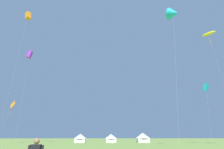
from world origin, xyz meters
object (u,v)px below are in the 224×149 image
object	(u,v)px
kite_purple_box	(29,54)
kite_orange_diamond	(13,105)
festival_tent_right	(111,138)
festival_tent_center	(143,137)
kite_yellow_parafoil	(209,34)
kite_cyan_delta	(173,13)
kite_cyan_box	(206,87)
kite_orange_box	(28,16)
festival_tent_left	(80,138)

from	to	relation	value
kite_purple_box	kite_orange_diamond	bearing A→B (deg)	-103.81
festival_tent_right	festival_tent_center	bearing A→B (deg)	0.00
kite_yellow_parafoil	kite_purple_box	bearing A→B (deg)	160.72
kite_purple_box	kite_cyan_delta	bearing A→B (deg)	-35.87
kite_orange_diamond	kite_cyan_delta	world-z (taller)	kite_cyan_delta
kite_yellow_parafoil	festival_tent_right	bearing A→B (deg)	141.90
kite_cyan_box	festival_tent_center	size ratio (longest dim) A/B	3.65
kite_cyan_delta	kite_yellow_parafoil	distance (m)	16.83
kite_orange_box	kite_purple_box	world-z (taller)	kite_orange_box
kite_cyan_delta	festival_tent_right	xyz separation A→B (m)	(-11.18, 29.29, -24.16)
kite_cyan_box	festival_tent_left	bearing A→B (deg)	162.85
kite_orange_diamond	kite_purple_box	xyz separation A→B (m)	(0.93, 3.78, 18.08)
kite_cyan_delta	festival_tent_center	bearing A→B (deg)	92.38
kite_purple_box	festival_tent_center	bearing A→B (deg)	1.24
kite_orange_box	kite_yellow_parafoil	world-z (taller)	kite_orange_box
kite_yellow_parafoil	kite_purple_box	xyz separation A→B (m)	(-52.79, 18.46, 1.28)
kite_cyan_delta	festival_tent_right	world-z (taller)	kite_cyan_delta
kite_purple_box	festival_tent_right	distance (m)	39.17
kite_orange_box	festival_tent_left	distance (m)	38.14
kite_cyan_delta	kite_orange_box	xyz separation A→B (m)	(-34.55, 12.46, 7.12)
kite_orange_diamond	kite_purple_box	world-z (taller)	kite_purple_box
kite_orange_box	kite_orange_diamond	bearing A→B (deg)	115.16
kite_orange_box	festival_tent_right	size ratio (longest dim) A/B	8.79
kite_cyan_box	festival_tent_center	xyz separation A→B (m)	(-16.42, 11.05, -13.45)
festival_tent_left	festival_tent_right	bearing A→B (deg)	-0.00
kite_purple_box	kite_orange_box	bearing A→B (deg)	-73.26
kite_orange_diamond	kite_cyan_delta	distance (m)	49.60
festival_tent_left	kite_orange_box	bearing A→B (deg)	-129.63
kite_cyan_delta	festival_tent_left	distance (m)	43.19
kite_cyan_delta	kite_cyan_box	xyz separation A→B (m)	(15.20, 18.24, -10.51)
festival_tent_left	festival_tent_right	xyz separation A→B (m)	(9.44, -0.00, -0.03)
kite_orange_box	kite_purple_box	distance (m)	17.21
kite_cyan_delta	kite_cyan_box	world-z (taller)	kite_cyan_delta
kite_orange_diamond	kite_cyan_delta	xyz separation A→B (m)	(40.30, -24.69, 15.07)
festival_tent_right	festival_tent_center	world-z (taller)	festival_tent_center
kite_orange_box	festival_tent_center	world-z (taller)	kite_orange_box
kite_orange_diamond	kite_yellow_parafoil	world-z (taller)	kite_yellow_parafoil
kite_orange_diamond	kite_orange_box	distance (m)	25.98
kite_orange_box	festival_tent_center	size ratio (longest dim) A/B	7.67
festival_tent_left	kite_cyan_box	bearing A→B (deg)	-17.15
festival_tent_center	festival_tent_right	bearing A→B (deg)	-180.00
kite_orange_box	festival_tent_center	distance (m)	48.59
kite_orange_box	kite_yellow_parafoil	bearing A→B (deg)	-2.93
kite_orange_box	festival_tent_right	distance (m)	42.53
kite_orange_box	festival_tent_center	bearing A→B (deg)	26.79
kite_yellow_parafoil	festival_tent_center	world-z (taller)	kite_yellow_parafoil
kite_purple_box	festival_tent_right	world-z (taller)	kite_purple_box
kite_orange_diamond	festival_tent_left	xyz separation A→B (m)	(19.68, 4.61, -9.07)
kite_yellow_parafoil	festival_tent_left	world-z (taller)	kite_yellow_parafoil
kite_cyan_box	kite_purple_box	distance (m)	57.14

